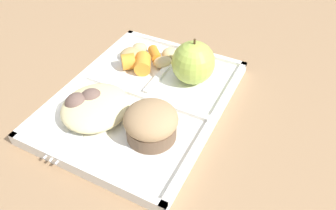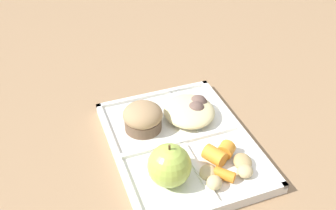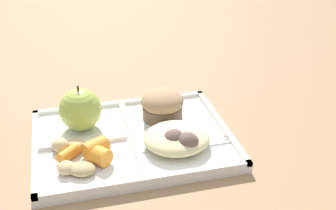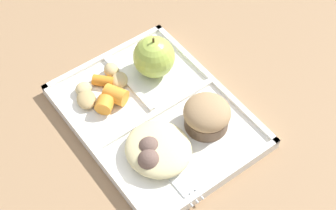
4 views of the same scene
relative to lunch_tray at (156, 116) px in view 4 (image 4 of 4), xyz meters
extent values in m
plane|color=#997551|center=(0.00, 0.00, -0.01)|extent=(6.00, 6.00, 0.00)
cube|color=white|center=(0.00, 0.00, 0.00)|extent=(0.32, 0.24, 0.01)
cube|color=white|center=(0.00, -0.12, 0.01)|extent=(0.32, 0.01, 0.01)
cube|color=white|center=(0.00, 0.12, 0.01)|extent=(0.32, 0.01, 0.01)
cube|color=white|center=(-0.15, 0.00, 0.01)|extent=(0.01, 0.24, 0.01)
cube|color=white|center=(0.15, 0.00, 0.01)|extent=(0.01, 0.24, 0.01)
cube|color=white|center=(0.00, 0.00, 0.01)|extent=(0.01, 0.23, 0.01)
cube|color=white|center=(-0.08, 0.00, 0.01)|extent=(0.14, 0.01, 0.01)
sphere|color=#A8C14C|center=(-0.08, 0.05, 0.04)|extent=(0.07, 0.07, 0.07)
cylinder|color=#4C381E|center=(-0.08, 0.05, 0.08)|extent=(0.00, 0.00, 0.01)
cylinder|color=brown|center=(0.06, 0.05, 0.02)|extent=(0.07, 0.07, 0.02)
ellipsoid|color=tan|center=(0.06, 0.05, 0.04)|extent=(0.07, 0.07, 0.04)
cylinder|color=orange|center=(-0.10, -0.03, 0.01)|extent=(0.04, 0.04, 0.02)
cylinder|color=orange|center=(-0.06, -0.04, 0.02)|extent=(0.05, 0.04, 0.03)
cylinder|color=orange|center=(-0.06, -0.06, 0.02)|extent=(0.04, 0.03, 0.03)
ellipsoid|color=tan|center=(-0.11, -0.07, 0.01)|extent=(0.03, 0.03, 0.02)
ellipsoid|color=tan|center=(-0.11, -0.01, 0.02)|extent=(0.04, 0.04, 0.02)
ellipsoid|color=tan|center=(-0.09, -0.08, 0.01)|extent=(0.05, 0.04, 0.02)
ellipsoid|color=tan|center=(-0.09, -0.01, 0.01)|extent=(0.04, 0.04, 0.02)
ellipsoid|color=beige|center=(0.06, -0.04, 0.02)|extent=(0.11, 0.10, 0.03)
sphere|color=brown|center=(0.07, -0.07, 0.02)|extent=(0.04, 0.04, 0.04)
sphere|color=brown|center=(0.06, -0.05, 0.02)|extent=(0.04, 0.04, 0.04)
cube|color=silver|center=(0.06, -0.04, 0.01)|extent=(0.10, 0.01, 0.00)
cube|color=silver|center=(0.13, -0.04, 0.01)|extent=(0.04, 0.02, 0.00)
cylinder|color=silver|center=(0.15, -0.05, 0.01)|extent=(0.02, 0.00, 0.00)
cylinder|color=silver|center=(0.15, -0.04, 0.01)|extent=(0.02, 0.00, 0.00)
cylinder|color=silver|center=(0.15, -0.03, 0.01)|extent=(0.02, 0.00, 0.00)
camera|label=1|loc=(0.33, 0.21, 0.35)|focal=34.74mm
camera|label=2|loc=(-0.49, 0.21, 0.50)|focal=42.70mm
camera|label=3|loc=(-0.10, -0.61, 0.40)|focal=47.39mm
camera|label=4|loc=(0.42, -0.29, 0.70)|focal=57.08mm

